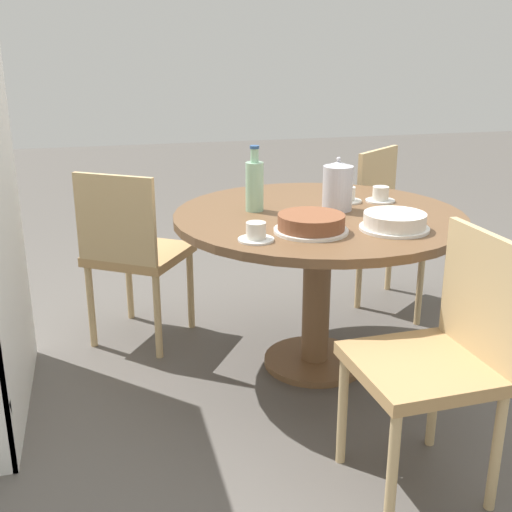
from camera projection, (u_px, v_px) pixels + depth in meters
The scene contains 12 objects.
ground_plane at pixel (314, 363), 2.98m from camera, with size 14.00×14.00×0.00m, color #56514C.
dining_table at pixel (318, 241), 2.79m from camera, with size 1.25×1.25×0.72m.
chair_a at pixel (439, 355), 2.04m from camera, with size 0.44×0.44×0.87m.
chair_b at pixel (397, 223), 3.53m from camera, with size 0.59×0.59×0.87m.
chair_c at pixel (133, 251), 3.06m from camera, with size 0.58×0.58×0.87m.
coffee_pot at pixel (338, 186), 2.77m from camera, with size 0.13×0.13×0.23m.
water_bottle at pixel (255, 185), 2.75m from camera, with size 0.08×0.08×0.28m.
cake_main at pixel (311, 223), 2.47m from camera, with size 0.29×0.29×0.07m.
cake_second at pixel (395, 222), 2.50m from camera, with size 0.27×0.27×0.07m.
cup_a at pixel (380, 195), 2.94m from camera, with size 0.14×0.14×0.07m.
cup_b at pixel (256, 233), 2.36m from camera, with size 0.14×0.14×0.07m.
cup_c at pixel (347, 196), 2.94m from camera, with size 0.14×0.14×0.07m.
Camera 1 is at (-2.52, 0.92, 1.42)m, focal length 45.00 mm.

